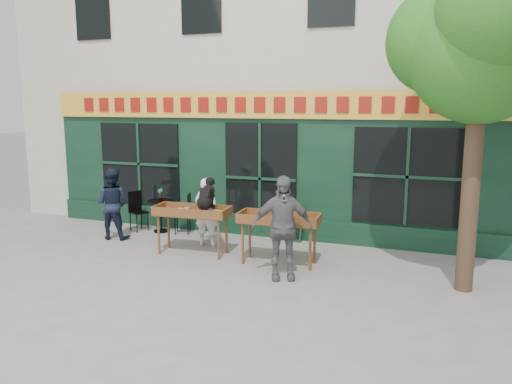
% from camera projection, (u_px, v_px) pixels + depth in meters
% --- Properties ---
extents(ground, '(80.00, 80.00, 0.00)m').
position_uv_depth(ground, '(218.00, 266.00, 9.42)').
color(ground, slate).
rests_on(ground, ground).
extents(building, '(14.00, 7.26, 10.00)m').
position_uv_depth(building, '(305.00, 34.00, 14.07)').
color(building, beige).
rests_on(building, ground).
extents(street_tree, '(3.05, 2.90, 5.60)m').
position_uv_depth(street_tree, '(485.00, 31.00, 7.54)').
color(street_tree, '#382619').
rests_on(street_tree, ground).
extents(book_cart_center, '(1.54, 0.71, 0.99)m').
position_uv_depth(book_cart_center, '(192.00, 214.00, 10.05)').
color(book_cart_center, brown).
rests_on(book_cart_center, ground).
extents(dog, '(0.38, 0.62, 0.60)m').
position_uv_depth(dog, '(206.00, 193.00, 9.80)').
color(dog, black).
rests_on(dog, book_cart_center).
extents(woman, '(0.56, 0.39, 1.48)m').
position_uv_depth(woman, '(207.00, 212.00, 10.67)').
color(woman, white).
rests_on(woman, ground).
extents(book_cart_right, '(1.53, 0.71, 0.99)m').
position_uv_depth(book_cart_right, '(279.00, 222.00, 9.40)').
color(book_cart_right, brown).
rests_on(book_cart_right, ground).
extents(man_right, '(1.16, 0.83, 1.82)m').
position_uv_depth(man_right, '(282.00, 228.00, 8.59)').
color(man_right, '#56565A').
rests_on(man_right, ground).
extents(bistro_table, '(0.60, 0.60, 0.76)m').
position_uv_depth(bistro_table, '(161.00, 209.00, 11.86)').
color(bistro_table, black).
rests_on(bistro_table, ground).
extents(bistro_chair_left, '(0.49, 0.48, 0.95)m').
position_uv_depth(bistro_chair_left, '(137.00, 207.00, 12.02)').
color(bistro_chair_left, black).
rests_on(bistro_chair_left, ground).
extents(bistro_chair_right, '(0.46, 0.46, 0.95)m').
position_uv_depth(bistro_chair_right, '(186.00, 210.00, 11.71)').
color(bistro_chair_right, black).
rests_on(bistro_chair_right, ground).
extents(potted_plant, '(0.17, 0.13, 0.29)m').
position_uv_depth(potted_plant, '(160.00, 194.00, 11.79)').
color(potted_plant, gray).
rests_on(potted_plant, bistro_table).
extents(man_left, '(0.87, 0.72, 1.61)m').
position_uv_depth(man_left, '(112.00, 204.00, 11.23)').
color(man_left, black).
rests_on(man_left, ground).
extents(chalkboard, '(0.58, 0.25, 0.79)m').
position_uv_depth(chalkboard, '(290.00, 223.00, 11.11)').
color(chalkboard, black).
rests_on(chalkboard, ground).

